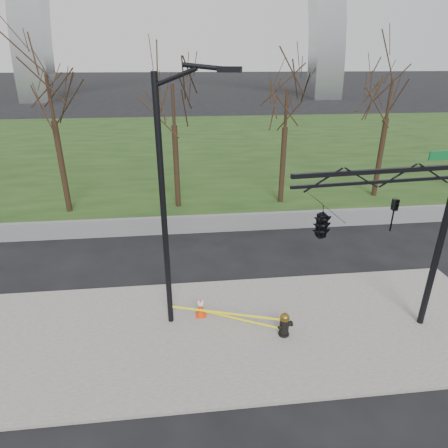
{
  "coord_description": "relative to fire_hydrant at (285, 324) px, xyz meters",
  "views": [
    {
      "loc": [
        -1.56,
        -9.96,
        8.31
      ],
      "look_at": [
        -0.22,
        2.0,
        3.03
      ],
      "focal_mm": 30.47,
      "sensor_mm": 36.0,
      "label": 1
    }
  ],
  "objects": [
    {
      "name": "ground",
      "position": [
        -1.46,
        0.42,
        -0.5
      ],
      "size": [
        500.0,
        500.0,
        0.0
      ],
      "primitive_type": "plane",
      "color": "black",
      "rests_on": "ground"
    },
    {
      "name": "sidewalk",
      "position": [
        -1.46,
        0.42,
        -0.45
      ],
      "size": [
        18.0,
        6.0,
        0.1
      ],
      "primitive_type": "cube",
      "color": "slate",
      "rests_on": "ground"
    },
    {
      "name": "grass_strip",
      "position": [
        -1.46,
        30.42,
        -0.47
      ],
      "size": [
        120.0,
        40.0,
        0.06
      ],
      "primitive_type": "cube",
      "color": "#193312",
      "rests_on": "ground"
    },
    {
      "name": "guardrail",
      "position": [
        -1.46,
        8.42,
        -0.05
      ],
      "size": [
        60.0,
        0.3,
        0.9
      ],
      "primitive_type": "cube",
      "color": "#59595B",
      "rests_on": "ground"
    },
    {
      "name": "tree_row",
      "position": [
        6.16,
        12.42,
        3.69
      ],
      "size": [
        61.23,
        4.0,
        8.37
      ],
      "color": "black",
      "rests_on": "ground"
    },
    {
      "name": "fire_hydrant",
      "position": [
        0.0,
        0.0,
        0.0
      ],
      "size": [
        0.54,
        0.35,
        0.87
      ],
      "rotation": [
        0.0,
        0.0,
        0.29
      ],
      "color": "black",
      "rests_on": "sidewalk"
    },
    {
      "name": "traffic_cone",
      "position": [
        -2.62,
        1.3,
        -0.04
      ],
      "size": [
        0.37,
        0.37,
        0.71
      ],
      "rotation": [
        0.0,
        0.0,
        0.02
      ],
      "color": "red",
      "rests_on": "sidewalk"
    },
    {
      "name": "street_light",
      "position": [
        -3.43,
        1.06,
        4.19
      ],
      "size": [
        2.3,
        0.98,
        8.21
      ],
      "rotation": [
        0.0,
        0.0,
        -0.35
      ],
      "color": "black",
      "rests_on": "ground"
    },
    {
      "name": "traffic_signal_mast",
      "position": [
        1.52,
        -0.17,
        3.65
      ],
      "size": [
        5.09,
        2.52,
        6.0
      ],
      "rotation": [
        0.0,
        0.0,
        0.08
      ],
      "color": "black",
      "rests_on": "ground"
    },
    {
      "name": "caution_tape",
      "position": [
        -1.61,
        0.6,
        0.01
      ],
      "size": [
        3.64,
        1.31,
        0.44
      ],
      "color": "#FFF40D",
      "rests_on": "ground"
    }
  ]
}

